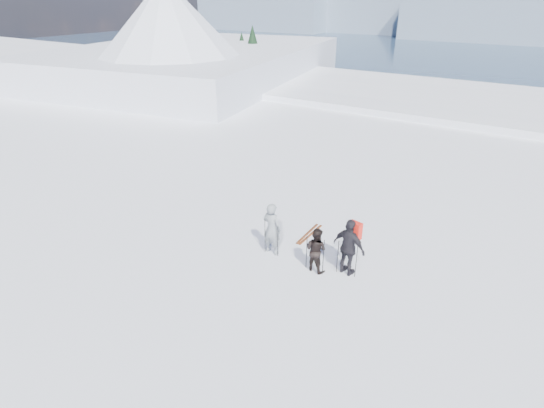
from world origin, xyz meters
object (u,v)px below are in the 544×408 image
Objects in this scene: skis_loose at (309,234)px; skier_pack at (349,248)px; skier_grey at (272,229)px; skier_dark at (316,250)px.

skier_pack is at bearing -34.87° from skis_loose.
skier_grey is at bearing -106.43° from skis_loose.
skier_grey is 1.77m from skier_dark.
skier_grey reaches higher than skier_dark.
skier_dark is 1.06m from skier_pack.
skier_dark is 0.91× the size of skis_loose.
skier_pack is 2.85m from skis_loose.
skier_grey is at bearing 3.87° from skier_dark.
skier_dark is 2.40m from skis_loose.
skier_grey is 0.98× the size of skier_pack.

